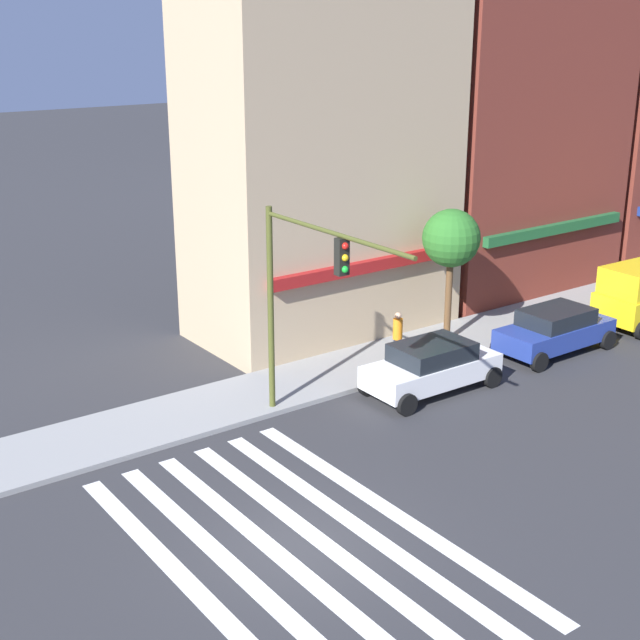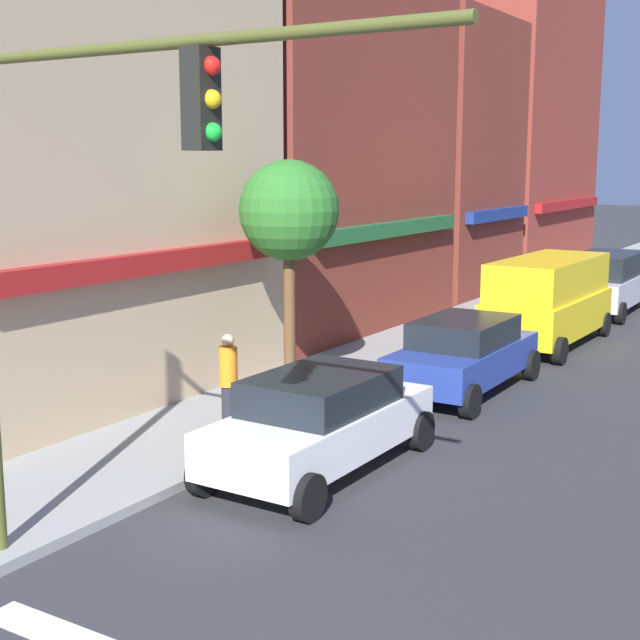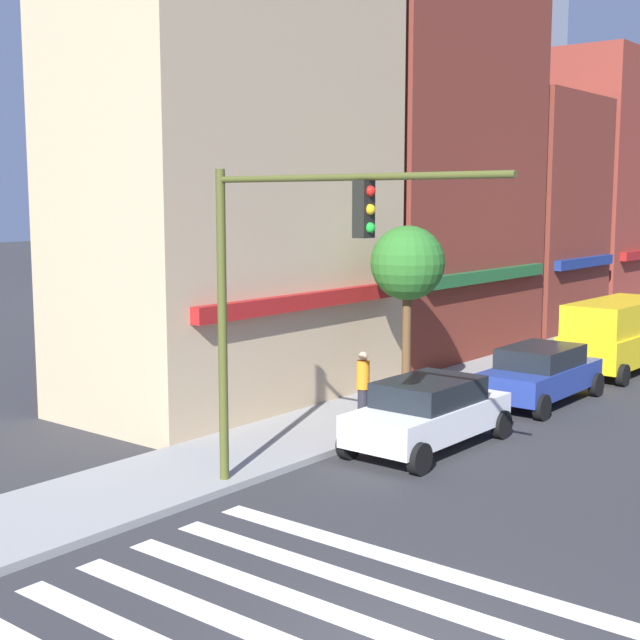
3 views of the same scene
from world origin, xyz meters
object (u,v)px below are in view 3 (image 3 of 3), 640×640
sedan_white (429,412)px  pedestrian_orange_vest (363,386)px  traffic_signal (281,271)px  sedan_blue (540,373)px  street_tree (407,265)px  van_yellow (617,333)px

sedan_white → pedestrian_orange_vest: pedestrian_orange_vest is taller
traffic_signal → sedan_blue: (10.58, -0.20, -3.46)m
sedan_blue → traffic_signal: bearing=178.8°
sedan_white → sedan_blue: same height
sedan_blue → street_tree: (-2.44, 2.80, 3.00)m
van_yellow → pedestrian_orange_vest: size_ratio=2.85×
van_yellow → street_tree: street_tree is taller
traffic_signal → van_yellow: 16.58m
traffic_signal → sedan_white: 5.92m
traffic_signal → sedan_white: (4.79, -0.20, -3.46)m
pedestrian_orange_vest → van_yellow: bearing=85.9°
sedan_white → pedestrian_orange_vest: size_ratio=2.50×
street_tree → pedestrian_orange_vest: bearing=-167.7°
sedan_white → van_yellow: van_yellow is taller
sedan_white → street_tree: (3.35, 2.80, 3.00)m
sedan_white → van_yellow: 11.52m
sedan_blue → street_tree: 4.78m
traffic_signal → street_tree: (8.14, 2.60, -0.46)m
sedan_white → traffic_signal: bearing=178.4°
traffic_signal → street_tree: size_ratio=1.30×
sedan_white → pedestrian_orange_vest: (0.47, 2.17, 0.23)m
sedan_white → van_yellow: size_ratio=0.88×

